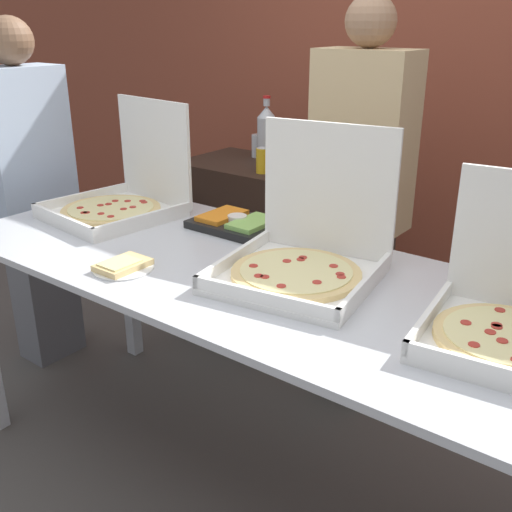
% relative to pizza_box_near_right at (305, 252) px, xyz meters
% --- Properties ---
extents(ground_plane, '(16.00, 16.00, 0.00)m').
position_rel_pizza_box_near_right_xyz_m(ground_plane, '(-0.15, -0.06, -0.99)').
color(ground_plane, '#514C47').
extents(brick_wall_behind, '(10.00, 0.06, 2.80)m').
position_rel_pizza_box_near_right_xyz_m(brick_wall_behind, '(-0.15, 1.64, 0.41)').
color(brick_wall_behind, brown).
rests_on(brick_wall_behind, ground_plane).
extents(buffet_table, '(2.36, 0.90, 0.91)m').
position_rel_pizza_box_near_right_xyz_m(buffet_table, '(-0.15, -0.06, -0.18)').
color(buffet_table, silver).
rests_on(buffet_table, ground_plane).
extents(pizza_box_near_right, '(0.54, 0.55, 0.47)m').
position_rel_pizza_box_near_right_xyz_m(pizza_box_near_right, '(0.00, 0.00, 0.00)').
color(pizza_box_near_right, white).
rests_on(pizza_box_near_right, buffet_table).
extents(pizza_box_near_left, '(0.52, 0.53, 0.46)m').
position_rel_pizza_box_near_right_xyz_m(pizza_box_near_left, '(-0.97, 0.08, -0.00)').
color(pizza_box_near_left, white).
rests_on(pizza_box_near_left, buffet_table).
extents(paper_plate_front_center, '(0.20, 0.20, 0.03)m').
position_rel_pizza_box_near_right_xyz_m(paper_plate_front_center, '(-0.50, -0.33, -0.07)').
color(paper_plate_front_center, white).
rests_on(paper_plate_front_center, buffet_table).
extents(veggie_tray, '(0.34, 0.25, 0.05)m').
position_rel_pizza_box_near_right_xyz_m(veggie_tray, '(-0.46, 0.23, -0.06)').
color(veggie_tray, black).
rests_on(veggie_tray, buffet_table).
extents(sideboard_podium, '(0.74, 0.50, 0.98)m').
position_rel_pizza_box_near_right_xyz_m(sideboard_podium, '(-0.94, 0.95, -0.51)').
color(sideboard_podium, black).
rests_on(sideboard_podium, ground_plane).
extents(soda_bottle, '(0.10, 0.10, 0.34)m').
position_rel_pizza_box_near_right_xyz_m(soda_bottle, '(-0.91, 1.03, 0.13)').
color(soda_bottle, '#B7BCC1').
rests_on(soda_bottle, sideboard_podium).
extents(soda_can_silver, '(0.07, 0.07, 0.12)m').
position_rel_pizza_box_near_right_xyz_m(soda_can_silver, '(-1.01, 1.08, 0.04)').
color(soda_can_silver, silver).
rests_on(soda_can_silver, sideboard_podium).
extents(soda_can_colored, '(0.07, 0.07, 0.12)m').
position_rel_pizza_box_near_right_xyz_m(soda_can_colored, '(-0.78, 0.81, 0.04)').
color(soda_can_colored, gold).
rests_on(soda_can_colored, sideboard_podium).
extents(person_guest_plaid, '(0.40, 0.22, 1.78)m').
position_rel_pizza_box_near_right_xyz_m(person_guest_plaid, '(-0.18, 0.70, -0.06)').
color(person_guest_plaid, '#473D33').
rests_on(person_guest_plaid, ground_plane).
extents(person_guest_cap, '(0.22, 0.40, 1.70)m').
position_rel_pizza_box_near_right_xyz_m(person_guest_cap, '(-1.64, 0.07, -0.10)').
color(person_guest_cap, slate).
rests_on(person_guest_cap, ground_plane).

